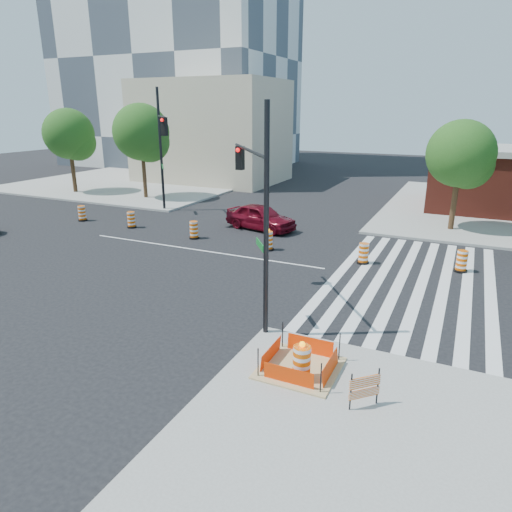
# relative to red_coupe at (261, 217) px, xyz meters

# --- Properties ---
(ground) EXTENTS (120.00, 120.00, 0.00)m
(ground) POSITION_rel_red_coupe_xyz_m (-1.13, -5.47, -0.80)
(ground) COLOR black
(ground) RESTS_ON ground
(sidewalk_nw) EXTENTS (22.00, 22.00, 0.15)m
(sidewalk_nw) POSITION_rel_red_coupe_xyz_m (-19.13, 12.53, -0.72)
(sidewalk_nw) COLOR gray
(sidewalk_nw) RESTS_ON ground
(crosswalk_east) EXTENTS (6.75, 13.50, 0.01)m
(crosswalk_east) POSITION_rel_red_coupe_xyz_m (9.82, -5.47, -0.79)
(crosswalk_east) COLOR silver
(crosswalk_east) RESTS_ON ground
(lane_centerline) EXTENTS (14.00, 0.12, 0.01)m
(lane_centerline) POSITION_rel_red_coupe_xyz_m (-1.13, -5.47, -0.79)
(lane_centerline) COLOR silver
(lane_centerline) RESTS_ON ground
(excavation_pit) EXTENTS (2.20, 2.20, 0.90)m
(excavation_pit) POSITION_rel_red_coupe_xyz_m (7.87, -14.47, -0.57)
(excavation_pit) COLOR tan
(excavation_pit) RESTS_ON ground
(beige_midrise) EXTENTS (14.00, 10.00, 10.00)m
(beige_midrise) POSITION_rel_red_coupe_xyz_m (-13.13, 16.53, 4.20)
(beige_midrise) COLOR #BFB092
(beige_midrise) RESTS_ON ground
(red_coupe) EXTENTS (4.98, 2.93, 1.59)m
(red_coupe) POSITION_rel_red_coupe_xyz_m (0.00, 0.00, 0.00)
(red_coupe) COLOR #610816
(red_coupe) RESTS_ON ground
(signal_pole_se) EXTENTS (3.45, 4.54, 7.38)m
(signal_pole_se) POSITION_rel_red_coupe_xyz_m (5.13, -11.57, 3.74)
(signal_pole_se) COLOR black
(signal_pole_se) RESTS_ON ground
(signal_pole_nw) EXTENTS (4.25, 5.07, 8.55)m
(signal_pole_nw) POSITION_rel_red_coupe_xyz_m (-7.72, 0.66, 4.44)
(signal_pole_nw) COLOR black
(signal_pole_nw) RESTS_ON ground
(pit_drum) EXTENTS (0.61, 0.61, 1.20)m
(pit_drum) POSITION_rel_red_coupe_xyz_m (8.12, -15.03, -0.15)
(pit_drum) COLOR black
(pit_drum) RESTS_ON ground
(barricade) EXTENTS (0.65, 0.63, 1.01)m
(barricade) POSITION_rel_red_coupe_xyz_m (9.91, -15.44, -0.09)
(barricade) COLOR #E55604
(barricade) RESTS_ON ground
(tree_north_a) EXTENTS (4.31, 4.31, 7.33)m
(tree_north_a) POSITION_rel_red_coupe_xyz_m (-20.36, 4.62, 4.12)
(tree_north_a) COLOR #382314
(tree_north_a) RESTS_ON ground
(tree_north_b) EXTENTS (4.54, 4.54, 7.72)m
(tree_north_b) POSITION_rel_red_coupe_xyz_m (-12.95, 5.16, 4.39)
(tree_north_b) COLOR #382314
(tree_north_b) RESTS_ON ground
(tree_north_c) EXTENTS (3.95, 3.95, 6.71)m
(tree_north_c) POSITION_rel_red_coupe_xyz_m (10.91, 4.66, 3.71)
(tree_north_c) COLOR #382314
(tree_north_c) RESTS_ON ground
(median_drum_0) EXTENTS (0.60, 0.60, 1.02)m
(median_drum_0) POSITION_rel_red_coupe_xyz_m (-11.90, -3.07, -0.32)
(median_drum_0) COLOR black
(median_drum_0) RESTS_ON ground
(median_drum_1) EXTENTS (0.60, 0.60, 1.02)m
(median_drum_1) POSITION_rel_red_coupe_xyz_m (-7.65, -3.13, -0.32)
(median_drum_1) COLOR black
(median_drum_1) RESTS_ON ground
(median_drum_2) EXTENTS (0.60, 0.60, 1.02)m
(median_drum_2) POSITION_rel_red_coupe_xyz_m (-2.65, -3.60, -0.32)
(median_drum_2) COLOR black
(median_drum_2) RESTS_ON ground
(median_drum_3) EXTENTS (0.60, 0.60, 1.18)m
(median_drum_3) POSITION_rel_red_coupe_xyz_m (2.21, -3.85, -0.31)
(median_drum_3) COLOR black
(median_drum_3) RESTS_ON ground
(median_drum_4) EXTENTS (0.60, 0.60, 1.02)m
(median_drum_4) POSITION_rel_red_coupe_xyz_m (7.33, -3.90, -0.32)
(median_drum_4) COLOR black
(median_drum_4) RESTS_ON ground
(median_drum_5) EXTENTS (0.60, 0.60, 1.02)m
(median_drum_5) POSITION_rel_red_coupe_xyz_m (11.73, -3.15, -0.32)
(median_drum_5) COLOR black
(median_drum_5) RESTS_ON ground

